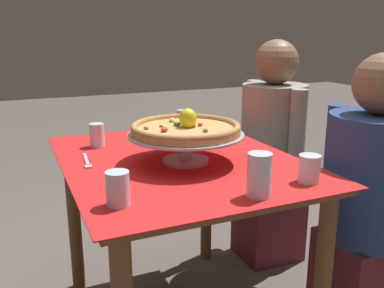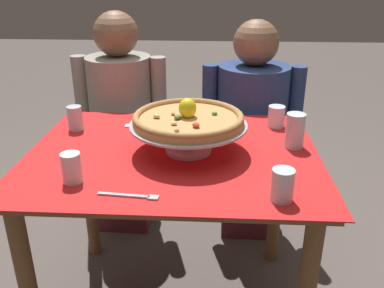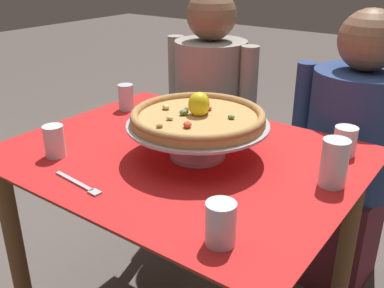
{
  "view_description": "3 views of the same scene",
  "coord_description": "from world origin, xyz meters",
  "px_view_note": "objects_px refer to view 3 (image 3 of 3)",
  "views": [
    {
      "loc": [
        1.44,
        -0.57,
        1.23
      ],
      "look_at": [
        0.02,
        0.05,
        0.81
      ],
      "focal_mm": 39.04,
      "sensor_mm": 36.0,
      "label": 1
    },
    {
      "loc": [
        0.15,
        -1.39,
        1.4
      ],
      "look_at": [
        0.07,
        0.0,
        0.79
      ],
      "focal_mm": 38.49,
      "sensor_mm": 36.0,
      "label": 2
    },
    {
      "loc": [
        0.77,
        -0.99,
        1.33
      ],
      "look_at": [
        0.05,
        -0.01,
        0.8
      ],
      "focal_mm": 40.97,
      "sensor_mm": 36.0,
      "label": 3
    }
  ],
  "objects_px": {
    "sugar_packet": "(178,117)",
    "dinner_fork": "(80,184)",
    "diner_left": "(210,121)",
    "water_glass_side_right": "(334,165)",
    "water_glass_back_left": "(126,98)",
    "water_glass_front_left": "(55,143)",
    "water_glass_front_right": "(221,226)",
    "pizza_stand": "(198,131)",
    "water_glass_back_right": "(345,143)",
    "pizza": "(198,116)",
    "diner_right": "(350,160)"
  },
  "relations": [
    {
      "from": "pizza_stand",
      "to": "dinner_fork",
      "type": "distance_m",
      "value": 0.38
    },
    {
      "from": "pizza_stand",
      "to": "water_glass_back_right",
      "type": "distance_m",
      "value": 0.46
    },
    {
      "from": "pizza_stand",
      "to": "dinner_fork",
      "type": "height_order",
      "value": "pizza_stand"
    },
    {
      "from": "water_glass_back_left",
      "to": "water_glass_side_right",
      "type": "relative_size",
      "value": 0.77
    },
    {
      "from": "diner_right",
      "to": "sugar_packet",
      "type": "bearing_deg",
      "value": -143.78
    },
    {
      "from": "water_glass_back_left",
      "to": "water_glass_front_right",
      "type": "bearing_deg",
      "value": -33.72
    },
    {
      "from": "pizza",
      "to": "pizza_stand",
      "type": "bearing_deg",
      "value": -36.45
    },
    {
      "from": "water_glass_back_left",
      "to": "water_glass_front_left",
      "type": "relative_size",
      "value": 1.03
    },
    {
      "from": "water_glass_back_left",
      "to": "water_glass_front_right",
      "type": "distance_m",
      "value": 0.95
    },
    {
      "from": "water_glass_front_right",
      "to": "water_glass_back_right",
      "type": "relative_size",
      "value": 1.1
    },
    {
      "from": "pizza",
      "to": "diner_right",
      "type": "xyz_separation_m",
      "value": [
        0.29,
        0.65,
        -0.31
      ]
    },
    {
      "from": "water_glass_side_right",
      "to": "diner_left",
      "type": "xyz_separation_m",
      "value": [
        -0.81,
        0.61,
        -0.23
      ]
    },
    {
      "from": "water_glass_back_right",
      "to": "sugar_packet",
      "type": "distance_m",
      "value": 0.63
    },
    {
      "from": "water_glass_side_right",
      "to": "water_glass_front_left",
      "type": "bearing_deg",
      "value": -156.85
    },
    {
      "from": "pizza",
      "to": "water_glass_back_right",
      "type": "height_order",
      "value": "pizza"
    },
    {
      "from": "pizza",
      "to": "water_glass_back_right",
      "type": "bearing_deg",
      "value": 37.91
    },
    {
      "from": "diner_left",
      "to": "pizza_stand",
      "type": "bearing_deg",
      "value": -58.83
    },
    {
      "from": "water_glass_front_right",
      "to": "diner_left",
      "type": "bearing_deg",
      "value": 125.03
    },
    {
      "from": "water_glass_back_left",
      "to": "water_glass_back_right",
      "type": "xyz_separation_m",
      "value": [
        0.85,
        0.09,
        -0.01
      ]
    },
    {
      "from": "water_glass_front_right",
      "to": "diner_right",
      "type": "height_order",
      "value": "diner_right"
    },
    {
      "from": "dinner_fork",
      "to": "diner_right",
      "type": "bearing_deg",
      "value": 66.13
    },
    {
      "from": "pizza_stand",
      "to": "water_glass_back_left",
      "type": "height_order",
      "value": "pizza_stand"
    },
    {
      "from": "water_glass_back_left",
      "to": "water_glass_front_right",
      "type": "relative_size",
      "value": 1.03
    },
    {
      "from": "pizza_stand",
      "to": "water_glass_front_right",
      "type": "relative_size",
      "value": 4.33
    },
    {
      "from": "dinner_fork",
      "to": "pizza",
      "type": "bearing_deg",
      "value": 66.51
    },
    {
      "from": "water_glass_back_right",
      "to": "water_glass_side_right",
      "type": "height_order",
      "value": "water_glass_side_right"
    },
    {
      "from": "water_glass_back_left",
      "to": "diner_right",
      "type": "bearing_deg",
      "value": 30.39
    },
    {
      "from": "water_glass_back_right",
      "to": "diner_left",
      "type": "distance_m",
      "value": 0.89
    },
    {
      "from": "pizza_stand",
      "to": "water_glass_back_left",
      "type": "relative_size",
      "value": 4.2
    },
    {
      "from": "water_glass_back_right",
      "to": "water_glass_front_left",
      "type": "distance_m",
      "value": 0.9
    },
    {
      "from": "sugar_packet",
      "to": "dinner_fork",
      "type": "bearing_deg",
      "value": -78.67
    },
    {
      "from": "water_glass_back_right",
      "to": "water_glass_front_left",
      "type": "bearing_deg",
      "value": -142.98
    },
    {
      "from": "dinner_fork",
      "to": "diner_left",
      "type": "height_order",
      "value": "diner_left"
    },
    {
      "from": "pizza_stand",
      "to": "diner_left",
      "type": "xyz_separation_m",
      "value": [
        -0.41,
        0.67,
        -0.26
      ]
    },
    {
      "from": "sugar_packet",
      "to": "water_glass_front_right",
      "type": "bearing_deg",
      "value": -45.6
    },
    {
      "from": "water_glass_front_left",
      "to": "water_glass_front_right",
      "type": "bearing_deg",
      "value": -6.49
    },
    {
      "from": "pizza",
      "to": "water_glass_back_right",
      "type": "xyz_separation_m",
      "value": [
        0.36,
        0.28,
        -0.09
      ]
    },
    {
      "from": "pizza_stand",
      "to": "water_glass_side_right",
      "type": "height_order",
      "value": "water_glass_side_right"
    },
    {
      "from": "water_glass_front_left",
      "to": "dinner_fork",
      "type": "relative_size",
      "value": 0.53
    },
    {
      "from": "diner_left",
      "to": "water_glass_side_right",
      "type": "bearing_deg",
      "value": -36.98
    },
    {
      "from": "water_glass_back_right",
      "to": "diner_left",
      "type": "bearing_deg",
      "value": 153.01
    },
    {
      "from": "water_glass_side_right",
      "to": "sugar_packet",
      "type": "bearing_deg",
      "value": 164.99
    },
    {
      "from": "pizza_stand",
      "to": "pizza",
      "type": "bearing_deg",
      "value": 143.55
    },
    {
      "from": "water_glass_front_left",
      "to": "sugar_packet",
      "type": "distance_m",
      "value": 0.51
    },
    {
      "from": "water_glass_front_right",
      "to": "water_glass_side_right",
      "type": "xyz_separation_m",
      "value": [
        0.1,
        0.4,
        0.02
      ]
    },
    {
      "from": "water_glass_front_right",
      "to": "diner_right",
      "type": "bearing_deg",
      "value": 90.46
    },
    {
      "from": "pizza_stand",
      "to": "water_glass_side_right",
      "type": "xyz_separation_m",
      "value": [
        0.4,
        0.06,
        -0.03
      ]
    },
    {
      "from": "water_glass_side_right",
      "to": "water_glass_front_right",
      "type": "bearing_deg",
      "value": -104.4
    },
    {
      "from": "pizza_stand",
      "to": "diner_right",
      "type": "distance_m",
      "value": 0.76
    },
    {
      "from": "pizza",
      "to": "water_glass_back_right",
      "type": "distance_m",
      "value": 0.47
    }
  ]
}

